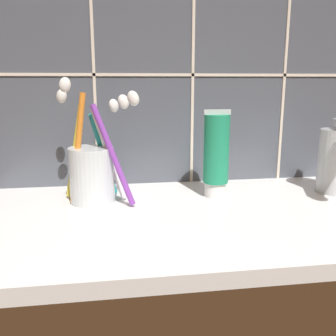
# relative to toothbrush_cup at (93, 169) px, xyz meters

# --- Properties ---
(sink_counter) EXTENTS (0.69, 0.35, 0.02)m
(sink_counter) POSITION_rel_toothbrush_cup_xyz_m (0.16, -0.07, -0.06)
(sink_counter) COLOR white
(sink_counter) RESTS_ON ground
(tile_wall_backsplash) EXTENTS (0.79, 0.02, 0.57)m
(tile_wall_backsplash) POSITION_rel_toothbrush_cup_xyz_m (0.16, 0.11, 0.21)
(tile_wall_backsplash) COLOR #4C515B
(tile_wall_backsplash) RESTS_ON ground
(toothbrush_cup) EXTENTS (0.13, 0.10, 0.19)m
(toothbrush_cup) POSITION_rel_toothbrush_cup_xyz_m (0.00, 0.00, 0.00)
(toothbrush_cup) COLOR silver
(toothbrush_cup) RESTS_ON sink_counter
(toothpaste_tube) EXTENTS (0.04, 0.04, 0.14)m
(toothpaste_tube) POSITION_rel_toothbrush_cup_xyz_m (0.20, -0.00, 0.02)
(toothpaste_tube) COLOR white
(toothpaste_tube) RESTS_ON sink_counter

